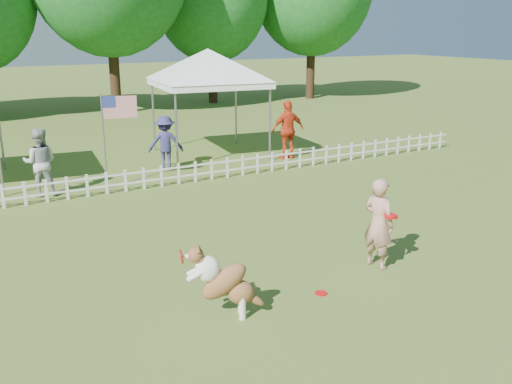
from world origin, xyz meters
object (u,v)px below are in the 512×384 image
(frisbee_on_turf, at_px, (321,293))
(spectator_a, at_px, (40,162))
(flag_pole, at_px, (104,142))
(spectator_b, at_px, (165,143))
(dog, at_px, (226,281))
(spectator_c, at_px, (288,130))
(handler, at_px, (378,223))
(canopy_tent_right, at_px, (209,104))

(frisbee_on_turf, bearing_deg, spectator_a, 110.17)
(flag_pole, distance_m, spectator_b, 2.54)
(dog, distance_m, spectator_c, 10.82)
(frisbee_on_turf, height_order, spectator_a, spectator_a)
(handler, height_order, spectator_a, spectator_a)
(canopy_tent_right, height_order, flag_pole, canopy_tent_right)
(canopy_tent_right, distance_m, spectator_c, 2.76)
(handler, relative_size, flag_pole, 0.66)
(frisbee_on_turf, relative_size, spectator_a, 0.12)
(spectator_a, bearing_deg, spectator_c, -157.87)
(handler, distance_m, spectator_a, 8.96)
(frisbee_on_turf, bearing_deg, flag_pole, 99.65)
(frisbee_on_turf, relative_size, spectator_c, 0.11)
(frisbee_on_turf, xyz_separation_m, canopy_tent_right, (2.76, 10.38, 1.71))
(spectator_c, bearing_deg, frisbee_on_turf, 66.66)
(canopy_tent_right, height_order, spectator_a, canopy_tent_right)
(dog, xyz_separation_m, spectator_c, (6.52, 8.63, 0.38))
(dog, bearing_deg, spectator_a, 122.29)
(dog, distance_m, spectator_a, 8.19)
(dog, xyz_separation_m, flag_pole, (0.33, 7.94, 0.68))
(handler, bearing_deg, dog, 82.54)
(spectator_a, bearing_deg, spectator_b, -145.36)
(canopy_tent_right, relative_size, spectator_c, 1.80)
(spectator_c, bearing_deg, flag_pole, 12.02)
(frisbee_on_turf, xyz_separation_m, spectator_a, (-3.00, 8.16, 0.87))
(spectator_b, bearing_deg, spectator_a, 35.45)
(flag_pole, relative_size, spectator_a, 1.44)
(canopy_tent_right, bearing_deg, handler, -90.71)
(spectator_c, bearing_deg, canopy_tent_right, -33.42)
(spectator_b, bearing_deg, dog, 93.78)
(handler, relative_size, dog, 1.44)
(canopy_tent_right, distance_m, spectator_b, 2.43)
(dog, bearing_deg, canopy_tent_right, 89.74)
(flag_pole, bearing_deg, dog, -83.69)
(spectator_b, bearing_deg, canopy_tent_right, -132.01)
(dog, bearing_deg, flag_pole, 110.74)
(flag_pole, xyz_separation_m, spectator_a, (-1.63, 0.14, -0.39))
(spectator_b, bearing_deg, spectator_c, -169.21)
(canopy_tent_right, relative_size, flag_pole, 1.37)
(spectator_a, bearing_deg, canopy_tent_right, -140.82)
(handler, xyz_separation_m, flag_pole, (-2.88, 7.60, 0.43))
(spectator_b, xyz_separation_m, spectator_c, (4.03, -0.58, 0.14))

